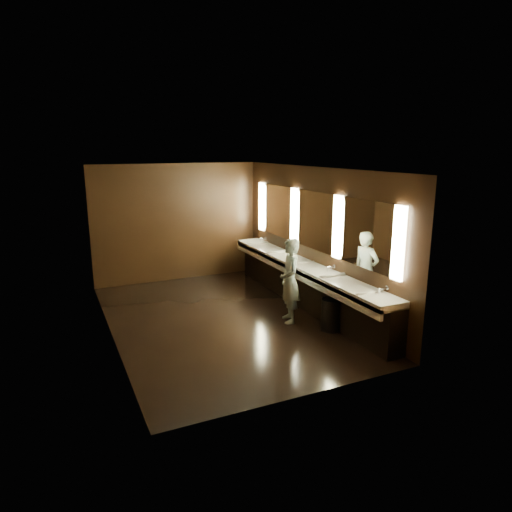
{
  "coord_description": "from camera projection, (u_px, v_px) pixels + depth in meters",
  "views": [
    {
      "loc": [
        -2.83,
        -7.62,
        3.18
      ],
      "look_at": [
        0.7,
        0.0,
        1.16
      ],
      "focal_mm": 32.0,
      "sensor_mm": 36.0,
      "label": 1
    }
  ],
  "objects": [
    {
      "name": "floor",
      "position": [
        222.0,
        319.0,
        8.62
      ],
      "size": [
        6.0,
        6.0,
        0.0
      ],
      "primitive_type": "plane",
      "color": "black",
      "rests_on": "ground"
    },
    {
      "name": "ceiling",
      "position": [
        220.0,
        169.0,
        7.96
      ],
      "size": [
        4.0,
        6.0,
        0.02
      ],
      "primitive_type": "cube",
      "color": "#2D2D2B",
      "rests_on": "wall_back"
    },
    {
      "name": "wall_back",
      "position": [
        177.0,
        223.0,
        10.94
      ],
      "size": [
        4.0,
        0.02,
        2.8
      ],
      "primitive_type": "cube",
      "color": "black",
      "rests_on": "floor"
    },
    {
      "name": "wall_front",
      "position": [
        306.0,
        294.0,
        5.64
      ],
      "size": [
        4.0,
        0.02,
        2.8
      ],
      "primitive_type": "cube",
      "color": "black",
      "rests_on": "floor"
    },
    {
      "name": "wall_left",
      "position": [
        107.0,
        258.0,
        7.47
      ],
      "size": [
        0.02,
        6.0,
        2.8
      ],
      "primitive_type": "cube",
      "color": "black",
      "rests_on": "floor"
    },
    {
      "name": "wall_right",
      "position": [
        315.0,
        238.0,
        9.11
      ],
      "size": [
        0.02,
        6.0,
        2.8
      ],
      "primitive_type": "cube",
      "color": "black",
      "rests_on": "floor"
    },
    {
      "name": "sink_counter",
      "position": [
        305.0,
        283.0,
        9.23
      ],
      "size": [
        0.55,
        5.4,
        1.01
      ],
      "color": "black",
      "rests_on": "floor"
    },
    {
      "name": "mirror_band",
      "position": [
        315.0,
        221.0,
        9.02
      ],
      "size": [
        0.06,
        5.03,
        1.15
      ],
      "color": "#FFF9BD",
      "rests_on": "wall_right"
    },
    {
      "name": "person",
      "position": [
        290.0,
        281.0,
        8.36
      ],
      "size": [
        0.51,
        0.65,
        1.57
      ],
      "primitive_type": "imported",
      "rotation": [
        0.0,
        0.0,
        -1.83
      ],
      "color": "#90CBD7",
      "rests_on": "floor"
    },
    {
      "name": "trash_bin",
      "position": [
        331.0,
        315.0,
        8.06
      ],
      "size": [
        0.39,
        0.39,
        0.57
      ],
      "primitive_type": "cylinder",
      "rotation": [
        0.0,
        0.0,
        -0.08
      ],
      "color": "black",
      "rests_on": "floor"
    }
  ]
}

